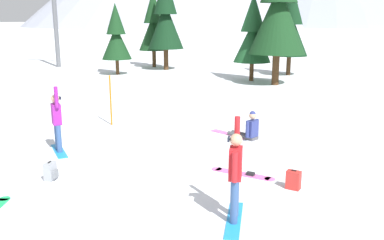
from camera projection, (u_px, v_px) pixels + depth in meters
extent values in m
plane|color=white|center=(67.00, 203.00, 9.05)|extent=(800.00, 800.00, 0.00)
cube|color=#1E8CD8|center=(234.00, 220.00, 8.29)|extent=(0.65, 1.61, 0.02)
cylinder|color=#335184|center=(234.00, 202.00, 8.03)|extent=(0.15, 0.15, 0.86)
cylinder|color=#335184|center=(235.00, 196.00, 8.34)|extent=(0.15, 0.15, 0.86)
cube|color=red|center=(236.00, 163.00, 8.02)|extent=(0.33, 0.45, 0.61)
cylinder|color=red|center=(235.00, 167.00, 7.76)|extent=(0.11, 0.11, 0.58)
cylinder|color=red|center=(237.00, 132.00, 8.14)|extent=(0.11, 0.11, 0.60)
sphere|color=tan|center=(236.00, 140.00, 7.91)|extent=(0.24, 0.24, 0.24)
cube|color=black|center=(229.00, 139.00, 7.93)|extent=(0.08, 0.17, 0.08)
cube|color=#1E8CD8|center=(59.00, 151.00, 12.60)|extent=(1.30, 1.18, 0.02)
cylinder|color=#335184|center=(57.00, 136.00, 12.64)|extent=(0.15, 0.15, 0.82)
cylinder|color=#335184|center=(59.00, 139.00, 12.36)|extent=(0.15, 0.15, 0.82)
cube|color=#8C1E8C|center=(56.00, 114.00, 12.33)|extent=(0.46, 0.44, 0.60)
cylinder|color=#8C1E8C|center=(55.00, 112.00, 12.56)|extent=(0.11, 0.11, 0.58)
cylinder|color=#8C1E8C|center=(56.00, 97.00, 11.98)|extent=(0.11, 0.11, 0.60)
sphere|color=tan|center=(55.00, 99.00, 12.22)|extent=(0.24, 0.24, 0.24)
cube|color=black|center=(60.00, 98.00, 12.28)|extent=(0.15, 0.14, 0.08)
cube|color=#4C4C51|center=(252.00, 138.00, 13.82)|extent=(0.39, 0.44, 0.10)
cylinder|color=#4C4C51|center=(238.00, 135.00, 14.08)|extent=(0.80, 0.41, 0.14)
cylinder|color=#4C4C51|center=(242.00, 134.00, 14.22)|extent=(0.80, 0.41, 0.14)
cube|color=pink|center=(230.00, 134.00, 14.43)|extent=(1.59, 0.82, 0.02)
cube|color=navy|center=(252.00, 129.00, 13.74)|extent=(0.37, 0.46, 0.55)
cylinder|color=navy|center=(247.00, 130.00, 13.55)|extent=(0.11, 0.11, 0.52)
cylinder|color=navy|center=(257.00, 127.00, 13.92)|extent=(0.11, 0.11, 0.52)
sphere|color=tan|center=(253.00, 116.00, 13.64)|extent=(0.24, 0.24, 0.24)
sphere|color=navy|center=(253.00, 114.00, 13.63)|extent=(0.20, 0.20, 0.20)
cube|color=pink|center=(242.00, 174.00, 10.73)|extent=(1.47, 0.41, 0.02)
cylinder|color=pink|center=(217.00, 169.00, 11.07)|extent=(0.29, 0.29, 0.02)
cylinder|color=pink|center=(270.00, 179.00, 10.38)|extent=(0.29, 0.29, 0.02)
cube|color=black|center=(235.00, 171.00, 10.82)|extent=(0.21, 0.16, 0.07)
cube|color=black|center=(250.00, 174.00, 10.61)|extent=(0.21, 0.16, 0.07)
cylinder|color=#19B259|center=(4.00, 199.00, 9.24)|extent=(0.33, 0.33, 0.02)
cube|color=red|center=(293.00, 180.00, 9.77)|extent=(0.34, 0.24, 0.44)
cube|color=maroon|center=(295.00, 181.00, 9.89)|extent=(0.23, 0.09, 0.20)
cylinder|color=black|center=(294.00, 170.00, 9.71)|extent=(0.12, 0.04, 0.02)
cube|color=gray|center=(50.00, 171.00, 10.33)|extent=(0.26, 0.35, 0.44)
cube|color=slate|center=(55.00, 174.00, 10.32)|extent=(0.10, 0.23, 0.20)
cylinder|color=black|center=(49.00, 162.00, 10.27)|extent=(0.05, 0.12, 0.02)
cylinder|color=orange|center=(111.00, 100.00, 15.54)|extent=(0.06, 0.06, 1.86)
cylinder|color=#472D19|center=(288.00, 65.00, 29.51)|extent=(0.31, 0.31, 1.35)
cone|color=black|center=(290.00, 35.00, 29.02)|extent=(2.49, 2.49, 2.88)
cone|color=black|center=(292.00, 5.00, 28.54)|extent=(1.62, 1.62, 2.64)
cylinder|color=#472D19|center=(117.00, 67.00, 29.82)|extent=(0.25, 0.25, 1.09)
cone|color=#143819|center=(116.00, 42.00, 29.42)|extent=(2.08, 2.08, 2.33)
cone|color=#143819|center=(115.00, 19.00, 29.03)|extent=(1.35, 1.35, 2.13)
cylinder|color=#472D19|center=(252.00, 71.00, 26.81)|extent=(0.27, 0.27, 1.20)
cone|color=#194723|center=(252.00, 42.00, 26.38)|extent=(2.36, 2.36, 2.55)
cone|color=#194723|center=(253.00, 12.00, 25.96)|extent=(1.53, 1.53, 2.34)
cylinder|color=#472D19|center=(154.00, 59.00, 34.57)|extent=(0.31, 0.31, 1.37)
cone|color=#143819|center=(154.00, 32.00, 34.07)|extent=(2.42, 2.42, 2.91)
cone|color=#143819|center=(153.00, 6.00, 33.59)|extent=(1.57, 1.57, 2.67)
cylinder|color=#472D19|center=(166.00, 59.00, 32.62)|extent=(0.37, 0.37, 1.63)
cone|color=black|center=(166.00, 26.00, 32.02)|extent=(2.74, 2.74, 3.47)
cylinder|color=#472D19|center=(276.00, 69.00, 25.10)|extent=(0.42, 0.42, 1.85)
cone|color=#143819|center=(278.00, 20.00, 24.42)|extent=(3.31, 3.31, 3.94)
cylinder|color=#595B60|center=(55.00, 15.00, 33.73)|extent=(0.36, 0.36, 8.29)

